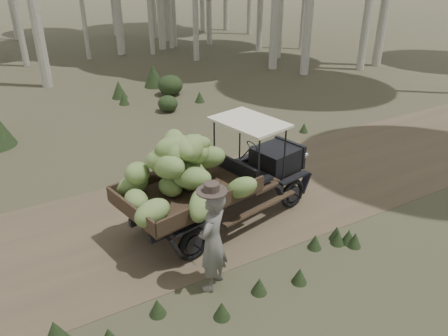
% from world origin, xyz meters
% --- Properties ---
extents(ground, '(120.00, 120.00, 0.00)m').
position_xyz_m(ground, '(0.00, 0.00, 0.00)').
color(ground, '#473D2B').
rests_on(ground, ground).
extents(dirt_track, '(70.00, 4.00, 0.01)m').
position_xyz_m(dirt_track, '(0.00, 0.00, 0.00)').
color(dirt_track, brown).
rests_on(dirt_track, ground).
extents(banana_truck, '(4.51, 2.60, 2.25)m').
position_xyz_m(banana_truck, '(-1.68, -0.51, 1.27)').
color(banana_truck, black).
rests_on(banana_truck, ground).
extents(farmer, '(0.79, 0.73, 1.96)m').
position_xyz_m(farmer, '(-2.30, -2.19, 0.93)').
color(farmer, '#5E5C56').
rests_on(farmer, ground).
extents(undergrowth, '(23.23, 21.14, 1.40)m').
position_xyz_m(undergrowth, '(-3.48, -1.83, 0.53)').
color(undergrowth, '#233319').
rests_on(undergrowth, ground).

